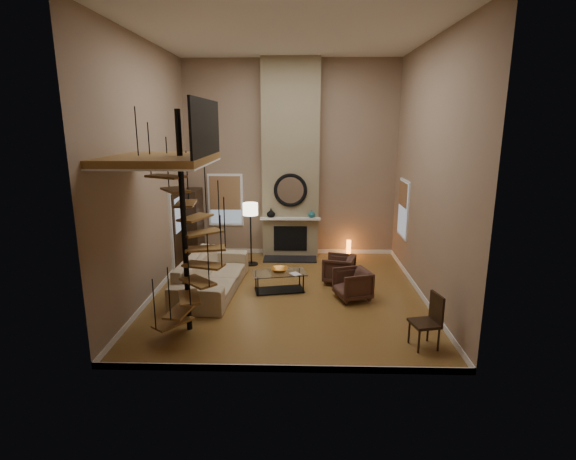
{
  "coord_description": "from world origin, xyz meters",
  "views": [
    {
      "loc": [
        0.27,
        -9.43,
        3.8
      ],
      "look_at": [
        0.0,
        0.4,
        1.4
      ],
      "focal_mm": 27.6,
      "sensor_mm": 36.0,
      "label": 1
    }
  ],
  "objects_px": {
    "coffee_table": "(279,279)",
    "armchair_near": "(342,269)",
    "hutch": "(193,225)",
    "floor_lamp": "(250,214)",
    "accent_lamp": "(349,248)",
    "side_chair": "(430,318)",
    "sofa": "(212,274)",
    "armchair_far": "(355,284)"
  },
  "relations": [
    {
      "from": "sofa",
      "to": "side_chair",
      "type": "distance_m",
      "value": 4.96
    },
    {
      "from": "sofa",
      "to": "side_chair",
      "type": "xyz_separation_m",
      "value": [
        4.26,
        -2.53,
        0.13
      ]
    },
    {
      "from": "hutch",
      "to": "accent_lamp",
      "type": "relative_size",
      "value": 4.44
    },
    {
      "from": "accent_lamp",
      "to": "floor_lamp",
      "type": "bearing_deg",
      "value": -162.8
    },
    {
      "from": "armchair_near",
      "to": "accent_lamp",
      "type": "xyz_separation_m",
      "value": [
        0.41,
        2.23,
        -0.1
      ]
    },
    {
      "from": "side_chair",
      "to": "accent_lamp",
      "type": "bearing_deg",
      "value": 98.73
    },
    {
      "from": "armchair_near",
      "to": "armchair_far",
      "type": "relative_size",
      "value": 1.0
    },
    {
      "from": "hutch",
      "to": "coffee_table",
      "type": "xyz_separation_m",
      "value": [
        2.58,
        -2.59,
        -0.67
      ]
    },
    {
      "from": "armchair_near",
      "to": "armchair_far",
      "type": "height_order",
      "value": "same"
    },
    {
      "from": "hutch",
      "to": "side_chair",
      "type": "bearing_deg",
      "value": -44.14
    },
    {
      "from": "armchair_near",
      "to": "side_chair",
      "type": "bearing_deg",
      "value": 37.86
    },
    {
      "from": "hutch",
      "to": "side_chair",
      "type": "distance_m",
      "value": 7.36
    },
    {
      "from": "armchair_far",
      "to": "floor_lamp",
      "type": "distance_m",
      "value": 3.64
    },
    {
      "from": "floor_lamp",
      "to": "accent_lamp",
      "type": "relative_size",
      "value": 3.74
    },
    {
      "from": "sofa",
      "to": "side_chair",
      "type": "height_order",
      "value": "side_chair"
    },
    {
      "from": "hutch",
      "to": "armchair_near",
      "type": "distance_m",
      "value": 4.57
    },
    {
      "from": "accent_lamp",
      "to": "side_chair",
      "type": "xyz_separation_m",
      "value": [
        0.82,
        -5.32,
        0.28
      ]
    },
    {
      "from": "floor_lamp",
      "to": "accent_lamp",
      "type": "height_order",
      "value": "floor_lamp"
    },
    {
      "from": "armchair_near",
      "to": "sofa",
      "type": "bearing_deg",
      "value": -63.25
    },
    {
      "from": "coffee_table",
      "to": "floor_lamp",
      "type": "bearing_deg",
      "value": 113.89
    },
    {
      "from": "floor_lamp",
      "to": "hutch",
      "type": "bearing_deg",
      "value": 159.22
    },
    {
      "from": "hutch",
      "to": "armchair_near",
      "type": "bearing_deg",
      "value": -26.57
    },
    {
      "from": "sofa",
      "to": "armchair_far",
      "type": "distance_m",
      "value": 3.28
    },
    {
      "from": "coffee_table",
      "to": "accent_lamp",
      "type": "xyz_separation_m",
      "value": [
        1.88,
        2.79,
        -0.03
      ]
    },
    {
      "from": "sofa",
      "to": "floor_lamp",
      "type": "height_order",
      "value": "floor_lamp"
    },
    {
      "from": "floor_lamp",
      "to": "side_chair",
      "type": "height_order",
      "value": "floor_lamp"
    },
    {
      "from": "armchair_far",
      "to": "floor_lamp",
      "type": "xyz_separation_m",
      "value": [
        -2.55,
        2.37,
        1.06
      ]
    },
    {
      "from": "coffee_table",
      "to": "accent_lamp",
      "type": "height_order",
      "value": "accent_lamp"
    },
    {
      "from": "coffee_table",
      "to": "armchair_near",
      "type": "bearing_deg",
      "value": 20.83
    },
    {
      "from": "armchair_far",
      "to": "accent_lamp",
      "type": "bearing_deg",
      "value": 158.19
    },
    {
      "from": "armchair_far",
      "to": "side_chair",
      "type": "relative_size",
      "value": 0.74
    },
    {
      "from": "sofa",
      "to": "armchair_near",
      "type": "distance_m",
      "value": 3.09
    },
    {
      "from": "armchair_far",
      "to": "side_chair",
      "type": "height_order",
      "value": "side_chair"
    },
    {
      "from": "hutch",
      "to": "floor_lamp",
      "type": "relative_size",
      "value": 1.19
    },
    {
      "from": "armchair_far",
      "to": "coffee_table",
      "type": "bearing_deg",
      "value": -122.53
    },
    {
      "from": "hutch",
      "to": "accent_lamp",
      "type": "xyz_separation_m",
      "value": [
        4.46,
        0.2,
        -0.7
      ]
    },
    {
      "from": "accent_lamp",
      "to": "armchair_near",
      "type": "bearing_deg",
      "value": -100.32
    },
    {
      "from": "armchair_near",
      "to": "floor_lamp",
      "type": "xyz_separation_m",
      "value": [
        -2.34,
        1.38,
        1.06
      ]
    },
    {
      "from": "coffee_table",
      "to": "side_chair",
      "type": "relative_size",
      "value": 1.36
    },
    {
      "from": "sofa",
      "to": "coffee_table",
      "type": "distance_m",
      "value": 1.56
    },
    {
      "from": "coffee_table",
      "to": "side_chair",
      "type": "xyz_separation_m",
      "value": [
        2.7,
        -2.53,
        0.24
      ]
    },
    {
      "from": "sofa",
      "to": "accent_lamp",
      "type": "distance_m",
      "value": 4.43
    }
  ]
}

